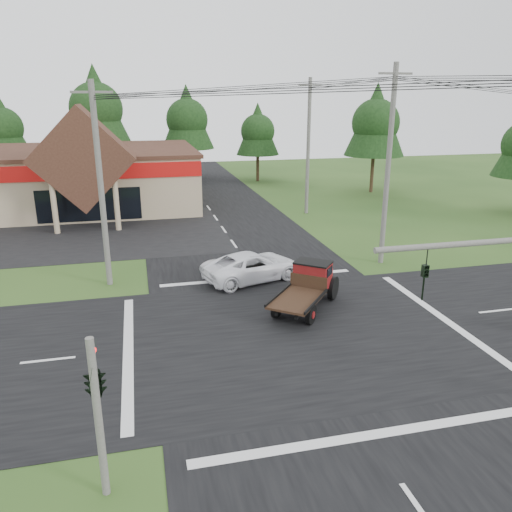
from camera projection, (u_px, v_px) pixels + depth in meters
name	position (u px, v px, depth m)	size (l,w,h in m)	color
ground	(296.00, 333.00, 21.38)	(120.00, 120.00, 0.00)	#274619
road_ns	(296.00, 333.00, 21.38)	(12.00, 120.00, 0.02)	black
road_ew	(296.00, 333.00, 21.38)	(120.00, 12.00, 0.02)	black
parking_apron	(30.00, 238.00, 35.88)	(28.00, 14.00, 0.02)	black
cvs_building	(27.00, 178.00, 44.45)	(30.40, 18.20, 9.19)	tan
traffic_signal_corner	(94.00, 368.00, 11.86)	(0.53, 2.48, 4.40)	#595651
utility_pole_nw	(101.00, 185.00, 25.38)	(2.00, 0.30, 10.50)	#595651
utility_pole_ne	(388.00, 166.00, 28.77)	(2.00, 0.30, 11.50)	#595651
utility_pole_n	(308.00, 146.00, 41.79)	(2.00, 0.30, 11.20)	#595651
tree_row_b	(2.00, 126.00, 53.82)	(5.60, 5.60, 10.10)	#332316
tree_row_c	(96.00, 106.00, 54.50)	(7.28, 7.28, 13.13)	#332316
tree_row_d	(187.00, 118.00, 58.05)	(6.16, 6.16, 11.11)	#332316
tree_row_e	(258.00, 130.00, 58.37)	(5.04, 5.04, 9.09)	#332316
tree_side_ne	(376.00, 121.00, 50.92)	(6.16, 6.16, 11.11)	#332316
antique_flatbed_truck	(305.00, 288.00, 23.54)	(1.93, 5.05, 2.11)	#610D0E
white_pickup	(252.00, 266.00, 27.46)	(2.57, 5.58, 1.55)	white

